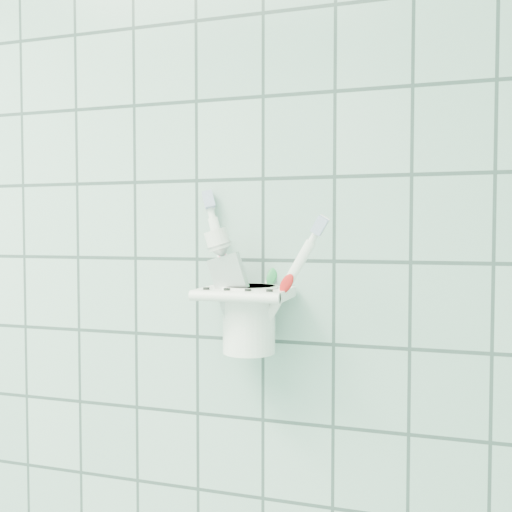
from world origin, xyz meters
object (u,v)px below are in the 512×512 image
(toothbrush_pink, at_px, (244,262))
(toothbrush_orange, at_px, (252,271))
(cup, at_px, (249,316))
(toothpaste_tube, at_px, (251,277))
(holder_bracket, at_px, (245,294))
(toothbrush_blue, at_px, (248,273))

(toothbrush_pink, xyz_separation_m, toothbrush_orange, (0.01, -0.01, -0.01))
(cup, height_order, toothbrush_pink, toothbrush_pink)
(toothbrush_orange, bearing_deg, toothpaste_tube, -85.67)
(holder_bracket, height_order, toothbrush_blue, toothbrush_blue)
(holder_bracket, bearing_deg, toothbrush_blue, 93.10)
(holder_bracket, bearing_deg, toothpaste_tube, -41.22)
(toothbrush_pink, bearing_deg, toothpaste_tube, -76.56)
(toothbrush_blue, relative_size, toothbrush_orange, 0.98)
(cup, xyz_separation_m, toothbrush_blue, (-0.00, 0.01, 0.05))
(cup, height_order, toothpaste_tube, toothpaste_tube)
(holder_bracket, distance_m, toothpaste_tube, 0.03)
(toothbrush_blue, distance_m, toothbrush_orange, 0.02)
(cup, distance_m, toothbrush_orange, 0.06)
(toothbrush_pink, distance_m, toothbrush_orange, 0.02)
(cup, height_order, toothbrush_blue, toothbrush_blue)
(toothbrush_pink, xyz_separation_m, toothpaste_tube, (0.01, -0.02, -0.02))
(holder_bracket, xyz_separation_m, toothbrush_orange, (0.01, -0.00, 0.03))
(cup, xyz_separation_m, toothbrush_pink, (-0.01, 0.01, 0.07))
(toothbrush_blue, bearing_deg, toothbrush_orange, -74.44)
(holder_bracket, height_order, cup, same)
(toothbrush_orange, height_order, toothpaste_tube, toothbrush_orange)
(cup, bearing_deg, toothbrush_orange, -43.73)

